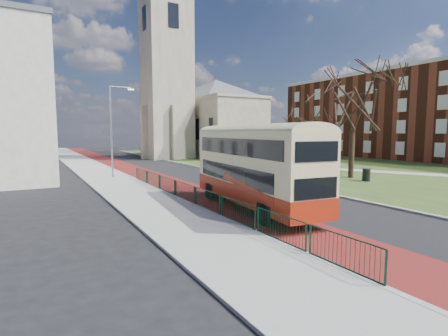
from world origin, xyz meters
TOP-DOWN VIEW (x-y plane):
  - ground at (0.00, 0.00)m, footprint 160.00×160.00m
  - road_carriageway at (1.50, 20.00)m, footprint 9.00×120.00m
  - bus_lane at (-1.20, 20.00)m, footprint 3.40×120.00m
  - pavement_west at (-5.00, 20.00)m, footprint 4.00×120.00m
  - kerb_west at (-3.00, 20.00)m, footprint 0.25×120.00m
  - kerb_east at (6.10, 22.00)m, footprint 0.25×80.00m
  - grass_green at (26.00, 22.00)m, footprint 40.00×80.00m
  - footpath at (20.00, 10.00)m, footprint 18.84×32.82m
  - pedestrian_railing at (-2.95, 4.00)m, footprint 0.07×24.00m
  - gothic_church at (12.56, 38.00)m, footprint 16.38×18.00m
  - brick_terrace at (40.00, 20.00)m, footprint 10.30×44.30m
  - streetlamp at (-4.35, 18.00)m, footprint 2.13×0.18m
  - bus at (-0.53, 1.73)m, footprint 3.44×10.59m
  - winter_tree_near at (14.17, 7.90)m, footprint 8.21×8.21m
  - winter_tree_far at (21.95, 22.31)m, footprint 5.49×5.49m
  - litter_bin at (13.48, 5.70)m, footprint 0.71×0.71m

SIDE VIEW (x-z plane):
  - ground at x=0.00m, z-range 0.00..0.00m
  - road_carriageway at x=1.50m, z-range 0.00..0.01m
  - bus_lane at x=-1.20m, z-range 0.00..0.01m
  - grass_green at x=26.00m, z-range 0.00..0.04m
  - footpath at x=20.00m, z-range 0.04..0.07m
  - pavement_west at x=-5.00m, z-range 0.00..0.12m
  - kerb_west at x=-3.00m, z-range 0.00..0.13m
  - kerb_east at x=6.10m, z-range 0.00..0.13m
  - pedestrian_railing at x=-2.95m, z-range -0.01..1.11m
  - litter_bin at x=13.48m, z-range 0.04..1.14m
  - bus at x=-0.53m, z-range 0.31..4.65m
  - streetlamp at x=-4.35m, z-range 0.59..8.59m
  - winter_tree_far at x=21.95m, z-range 1.45..8.83m
  - brick_terrace at x=40.00m, z-range 0.01..13.51m
  - winter_tree_near at x=14.17m, z-range 2.13..12.94m
  - gothic_church at x=12.56m, z-range -6.87..33.13m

